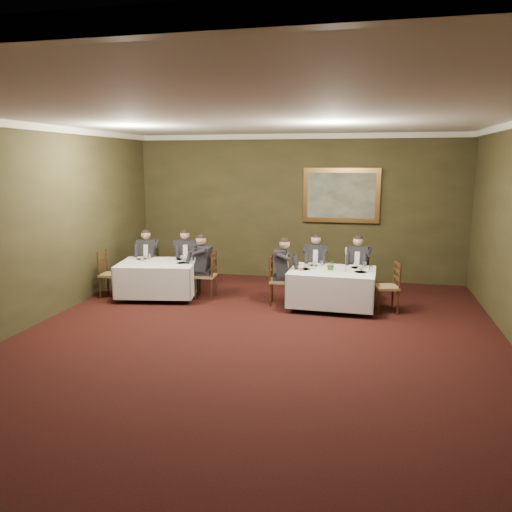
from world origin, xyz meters
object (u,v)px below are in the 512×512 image
at_px(diner_main_backright, 357,275).
at_px(diner_sec_backright, 186,266).
at_px(diner_main_backleft, 315,272).
at_px(chair_main_backright, 357,285).
at_px(table_main, 332,286).
at_px(centerpiece, 331,264).
at_px(chair_main_endleft, 280,290).
at_px(diner_sec_backleft, 148,266).
at_px(painting, 341,195).
at_px(diner_main_endleft, 280,279).
at_px(candlestick, 346,262).
at_px(diner_sec_endright, 205,274).
at_px(chair_main_endright, 387,297).
at_px(chair_sec_endright, 206,285).
at_px(chair_sec_backleft, 149,275).
at_px(table_second, 158,277).
at_px(chair_main_backleft, 315,282).
at_px(chair_sec_endleft, 111,284).
at_px(chair_sec_backright, 186,276).

distance_m(diner_main_backright, diner_sec_backright, 3.84).
distance_m(diner_main_backleft, diner_main_backright, 0.89).
bearing_deg(diner_main_backleft, chair_main_backright, 175.24).
bearing_deg(table_main, centerpiece, -156.49).
xyz_separation_m(chair_main_endleft, diner_sec_backleft, (-3.17, 0.66, 0.23)).
bearing_deg(painting, diner_main_endleft, -113.90).
bearing_deg(chair_main_endleft, candlestick, 80.05).
bearing_deg(diner_sec_endright, chair_main_endright, -96.09).
bearing_deg(chair_sec_endright, diner_sec_backright, 42.13).
distance_m(chair_main_endleft, chair_sec_backleft, 3.24).
relative_size(diner_main_backleft, chair_main_endright, 1.35).
distance_m(table_second, diner_main_backleft, 3.36).
bearing_deg(chair_sec_backleft, diner_sec_backleft, 90.00).
xyz_separation_m(diner_main_backright, chair_main_endright, (0.58, -0.86, -0.23)).
xyz_separation_m(diner_main_backright, chair_sec_endright, (-3.12, -0.69, -0.23)).
height_order(chair_main_backright, diner_sec_endright, diner_sec_endright).
xyz_separation_m(table_main, diner_sec_backright, (-3.37, 0.84, 0.06)).
xyz_separation_m(diner_main_endleft, diner_sec_backleft, (-3.18, 0.66, 0.00)).
distance_m(chair_main_backright, diner_sec_endright, 3.22).
distance_m(diner_main_backleft, centerpiece, 1.02).
xyz_separation_m(table_main, diner_main_backright, (0.47, 0.83, 0.06)).
bearing_deg(candlestick, diner_sec_backleft, 170.36).
height_order(diner_main_endleft, diner_sec_endright, same).
height_order(chair_main_endleft, painting, painting).
height_order(chair_sec_backleft, diner_sec_endright, diner_sec_endright).
xyz_separation_m(diner_main_backleft, chair_main_endright, (1.47, -0.89, -0.23)).
height_order(chair_main_backleft, diner_main_backleft, diner_main_backleft).
bearing_deg(table_second, table_main, 0.58).
height_order(chair_main_endright, candlestick, candlestick).
distance_m(diner_sec_endright, centerpiece, 2.67).
height_order(table_second, painting, painting).
xyz_separation_m(chair_main_endleft, chair_main_endright, (2.10, -0.06, 0.00)).
bearing_deg(chair_main_endleft, diner_sec_endright, -99.38).
relative_size(chair_main_endleft, painting, 0.56).
height_order(chair_sec_endright, chair_sec_endleft, same).
bearing_deg(painting, diner_sec_backright, -155.47).
height_order(table_main, table_second, same).
bearing_deg(chair_sec_backleft, chair_main_backright, 171.67).
height_order(table_main, chair_sec_backleft, chair_sec_backleft).
xyz_separation_m(chair_main_backright, diner_sec_backright, (-3.85, 0.00, 0.23)).
height_order(diner_main_backleft, diner_sec_backleft, same).
bearing_deg(chair_main_endright, chair_sec_backright, 66.14).
xyz_separation_m(chair_sec_endright, candlestick, (2.90, -0.21, 0.66)).
distance_m(diner_main_endleft, centerpiece, 1.08).
bearing_deg(diner_main_backright, chair_main_endright, 131.59).
bearing_deg(table_second, diner_main_backright, 11.84).
xyz_separation_m(chair_main_endleft, candlestick, (1.30, -0.10, 0.66)).
distance_m(chair_main_endleft, diner_sec_backleft, 3.25).
bearing_deg(diner_main_backleft, chair_sec_endleft, 10.38).
bearing_deg(diner_sec_endright, diner_sec_backleft, 66.88).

